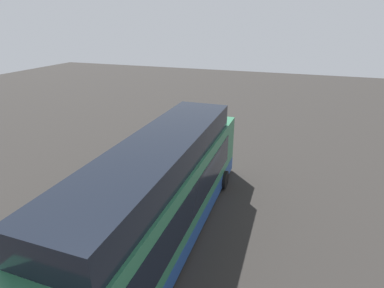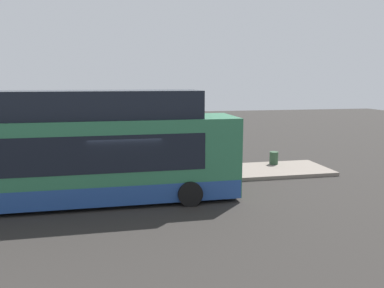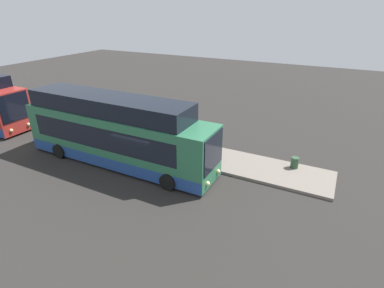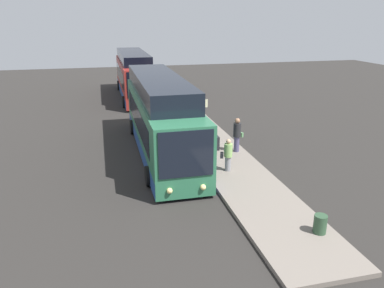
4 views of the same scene
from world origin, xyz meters
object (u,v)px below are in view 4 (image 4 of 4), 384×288
Objects in this scene: sign_post at (201,116)px; suitcase at (217,143)px; bus_second at (134,77)px; passenger_waiting at (228,154)px; bus_lead at (161,119)px; passenger_with_bags at (237,134)px; trash_bin at (320,224)px; passenger_boarding at (209,133)px.

suitcase is at bearing 33.29° from sign_post.
passenger_waiting is (19.26, 2.53, -0.84)m from bus_second.
passenger_waiting is at bearing 33.20° from bus_lead.
passenger_with_bags is 8.31m from trash_bin.
passenger_waiting is at bearing 3.74° from sign_post.
sign_post is at bearing 91.41° from bus_lead.
passenger_with_bags reaches higher than passenger_waiting.
bus_lead is at bearing -88.59° from sign_post.
passenger_with_bags is at bearing 12.98° from bus_second.
suitcase is at bearing -154.21° from passenger_boarding.
bus_second is 19.45m from passenger_waiting.
bus_lead is 7.89× the size of passenger_boarding.
sign_post is at bearing 11.23° from passenger_boarding.
passenger_waiting reaches higher than trash_bin.
suitcase reaches higher than trash_bin.
trash_bin is (25.12, 3.82, -1.35)m from bus_second.
passenger_boarding is 0.59× the size of sign_post.
passenger_with_bags is (0.91, 1.30, 0.16)m from passenger_boarding.
passenger_with_bags is 0.70× the size of sign_post.
bus_second is at bearing 28.48° from passenger_waiting.
passenger_with_bags is at bearing -8.13° from passenger_waiting.
bus_second is (-15.39, -0.00, 0.01)m from bus_lead.
passenger_with_bags is at bearing 61.35° from suitcase.
bus_lead is 10.54m from trash_bin.
bus_second reaches higher than sign_post.
passenger_waiting is (3.87, 2.53, -0.83)m from bus_lead.
passenger_with_bags is at bearing 69.49° from bus_lead.
bus_lead reaches higher than passenger_with_bags.
suitcase is (0.93, 2.92, -1.28)m from bus_lead.
passenger_with_bags reaches higher than passenger_boarding.
passenger_boarding is at bearing 26.94° from sign_post.
suitcase is at bearing -145.35° from passenger_with_bags.
suitcase is (16.32, 2.92, -1.30)m from bus_second.
suitcase is 1.76m from sign_post.
passenger_boarding is 1.60m from passenger_with_bags.
bus_lead reaches higher than sign_post.
sign_post is (-0.60, -0.30, 0.84)m from passenger_boarding.
passenger_boarding is 3.33m from passenger_waiting.
bus_second is at bearing -171.55° from sign_post.
trash_bin is (9.79, 1.54, -1.36)m from sign_post.
bus_second is 17.30m from passenger_with_bags.
passenger_boarding is at bearing -172.33° from trash_bin.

